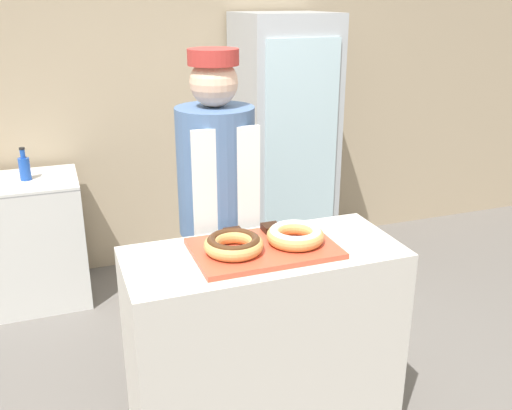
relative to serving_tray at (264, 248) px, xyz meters
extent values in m
cube|color=tan|center=(0.00, 2.13, 0.38)|extent=(8.00, 0.06, 2.70)
cube|color=beige|center=(0.00, 0.00, -0.49)|extent=(1.22, 0.54, 0.96)
cube|color=#D84C33|center=(0.00, 0.00, 0.00)|extent=(0.62, 0.41, 0.02)
torus|color=tan|center=(-0.14, -0.01, 0.04)|extent=(0.26, 0.26, 0.06)
torus|color=#472814|center=(-0.14, -0.01, 0.06)|extent=(0.23, 0.23, 0.04)
torus|color=tan|center=(0.14, -0.01, 0.04)|extent=(0.26, 0.26, 0.06)
torus|color=white|center=(0.14, -0.01, 0.06)|extent=(0.23, 0.23, 0.04)
cube|color=black|center=(-0.09, 0.15, 0.03)|extent=(0.08, 0.08, 0.03)
cube|color=black|center=(0.09, 0.15, 0.03)|extent=(0.08, 0.08, 0.03)
cylinder|color=#4C4C51|center=(-0.06, 0.53, -0.54)|extent=(0.28, 0.28, 0.86)
cylinder|color=#4C6B99|center=(-0.06, 0.53, 0.21)|extent=(0.39, 0.39, 0.65)
cube|color=white|center=(-0.06, 0.35, -0.21)|extent=(0.33, 0.02, 1.36)
sphere|color=beige|center=(-0.06, 0.53, 0.65)|extent=(0.23, 0.23, 0.23)
cylinder|color=#B2332D|center=(-0.06, 0.53, 0.77)|extent=(0.24, 0.24, 0.08)
cube|color=#ADB2B7|center=(0.82, 1.74, -0.02)|extent=(0.66, 0.65, 1.90)
cube|color=silver|center=(0.82, 1.41, 0.02)|extent=(0.54, 0.02, 1.52)
cube|color=silver|center=(-1.21, 1.74, -0.53)|extent=(1.05, 0.57, 0.88)
cylinder|color=#1E4CB2|center=(-1.01, 1.74, -0.02)|extent=(0.07, 0.07, 0.15)
cylinder|color=#1E4CB2|center=(-1.01, 1.74, 0.08)|extent=(0.03, 0.03, 0.06)
cylinder|color=black|center=(-1.01, 1.74, 0.12)|extent=(0.04, 0.04, 0.01)
camera|label=1|loc=(-0.81, -2.12, 1.04)|focal=40.00mm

